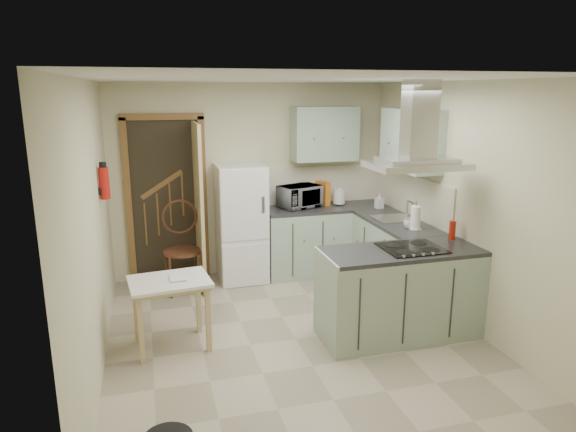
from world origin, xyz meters
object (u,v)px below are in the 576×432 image
object	(u,v)px
fridge	(241,223)
drop_leaf_table	(171,314)
peninsula	(400,293)
microwave	(300,196)
extractor_hood	(417,165)
bentwood_chair	(182,252)

from	to	relation	value
fridge	drop_leaf_table	world-z (taller)	fridge
fridge	drop_leaf_table	distance (m)	1.95
peninsula	microwave	distance (m)	2.16
extractor_hood	microwave	xyz separation A→B (m)	(-0.53, 2.03, -0.67)
bentwood_chair	peninsula	bearing A→B (deg)	-46.51
bentwood_chair	microwave	world-z (taller)	microwave
fridge	microwave	bearing A→B (deg)	3.66
fridge	peninsula	distance (m)	2.35
fridge	drop_leaf_table	size ratio (longest dim) A/B	2.05
peninsula	fridge	bearing A→B (deg)	121.74
peninsula	microwave	size ratio (longest dim) A/B	2.95
fridge	extractor_hood	world-z (taller)	extractor_hood
peninsula	microwave	bearing A→B (deg)	101.97
fridge	peninsula	size ratio (longest dim) A/B	0.97
bentwood_chair	extractor_hood	bearing A→B (deg)	-45.13
peninsula	bentwood_chair	distance (m)	2.66
fridge	extractor_hood	bearing A→B (deg)	-56.21
extractor_hood	bentwood_chair	bearing A→B (deg)	140.08
extractor_hood	peninsula	bearing A→B (deg)	180.00
drop_leaf_table	peninsula	bearing A→B (deg)	-15.35
peninsula	extractor_hood	distance (m)	1.27
drop_leaf_table	extractor_hood	bearing A→B (deg)	-14.97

